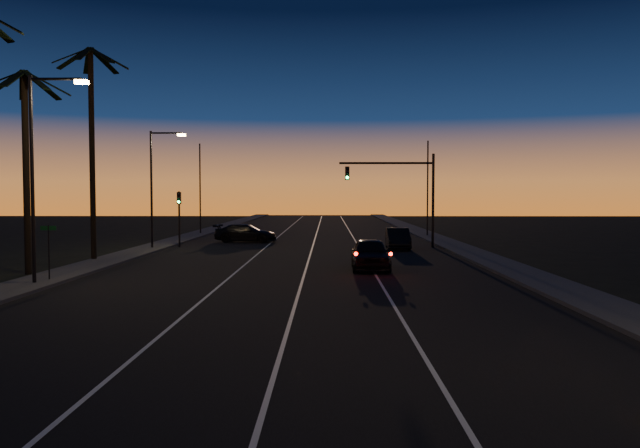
{
  "coord_description": "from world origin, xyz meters",
  "views": [
    {
      "loc": [
        1.67,
        -6.55,
        3.92
      ],
      "look_at": [
        1.29,
        23.07,
        2.55
      ],
      "focal_mm": 35.0,
      "sensor_mm": 36.0,
      "label": 1
    }
  ],
  "objects_px": {
    "signal_mast": "(401,184)",
    "cross_car": "(246,233)",
    "lead_car": "(370,254)",
    "right_car": "(398,239)"
  },
  "relations": [
    {
      "from": "signal_mast",
      "to": "lead_car",
      "type": "height_order",
      "value": "signal_mast"
    },
    {
      "from": "signal_mast",
      "to": "lead_car",
      "type": "distance_m",
      "value": 14.81
    },
    {
      "from": "signal_mast",
      "to": "lead_car",
      "type": "xyz_separation_m",
      "value": [
        -3.24,
        -13.91,
        -3.94
      ]
    },
    {
      "from": "signal_mast",
      "to": "cross_car",
      "type": "relative_size",
      "value": 1.32
    },
    {
      "from": "signal_mast",
      "to": "cross_car",
      "type": "distance_m",
      "value": 13.88
    },
    {
      "from": "signal_mast",
      "to": "lead_car",
      "type": "bearing_deg",
      "value": -103.13
    },
    {
      "from": "lead_car",
      "to": "right_car",
      "type": "xyz_separation_m",
      "value": [
        2.83,
        12.45,
        -0.07
      ]
    },
    {
      "from": "signal_mast",
      "to": "cross_car",
      "type": "xyz_separation_m",
      "value": [
        -12.3,
        5.01,
        -4.02
      ]
    },
    {
      "from": "right_car",
      "to": "lead_car",
      "type": "bearing_deg",
      "value": -102.82
    },
    {
      "from": "cross_car",
      "to": "signal_mast",
      "type": "bearing_deg",
      "value": -22.15
    }
  ]
}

